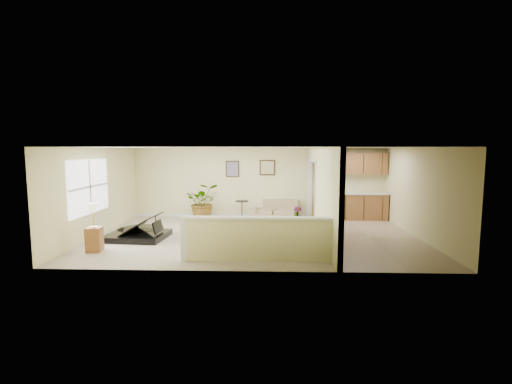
{
  "coord_description": "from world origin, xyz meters",
  "views": [
    {
      "loc": [
        0.38,
        -10.24,
        2.46
      ],
      "look_at": [
        -0.01,
        0.4,
        1.22
      ],
      "focal_mm": 26.0,
      "sensor_mm": 36.0,
      "label": 1
    }
  ],
  "objects_px": {
    "piano_bench": "(206,229)",
    "small_plant": "(297,216)",
    "lamp_stand": "(94,231)",
    "palm_plant": "(203,202)",
    "piano": "(137,216)",
    "loveseat": "(275,209)",
    "accent_table": "(242,207)"
  },
  "relations": [
    {
      "from": "piano_bench",
      "to": "palm_plant",
      "type": "height_order",
      "value": "palm_plant"
    },
    {
      "from": "palm_plant",
      "to": "lamp_stand",
      "type": "xyz_separation_m",
      "value": [
        -1.93,
        -4.02,
        -0.14
      ]
    },
    {
      "from": "lamp_stand",
      "to": "loveseat",
      "type": "bearing_deg",
      "value": 44.6
    },
    {
      "from": "piano_bench",
      "to": "loveseat",
      "type": "relative_size",
      "value": 0.46
    },
    {
      "from": "piano_bench",
      "to": "palm_plant",
      "type": "relative_size",
      "value": 0.6
    },
    {
      "from": "piano",
      "to": "palm_plant",
      "type": "relative_size",
      "value": 1.46
    },
    {
      "from": "piano",
      "to": "small_plant",
      "type": "bearing_deg",
      "value": 30.28
    },
    {
      "from": "piano",
      "to": "palm_plant",
      "type": "height_order",
      "value": "piano"
    },
    {
      "from": "palm_plant",
      "to": "small_plant",
      "type": "xyz_separation_m",
      "value": [
        3.23,
        -0.32,
        -0.4
      ]
    },
    {
      "from": "piano",
      "to": "small_plant",
      "type": "distance_m",
      "value": 5.16
    },
    {
      "from": "lamp_stand",
      "to": "palm_plant",
      "type": "bearing_deg",
      "value": 64.38
    },
    {
      "from": "piano_bench",
      "to": "accent_table",
      "type": "height_order",
      "value": "accent_table"
    },
    {
      "from": "accent_table",
      "to": "palm_plant",
      "type": "bearing_deg",
      "value": -171.59
    },
    {
      "from": "loveseat",
      "to": "lamp_stand",
      "type": "height_order",
      "value": "lamp_stand"
    },
    {
      "from": "piano",
      "to": "lamp_stand",
      "type": "distance_m",
      "value": 1.54
    },
    {
      "from": "loveseat",
      "to": "piano_bench",
      "type": "bearing_deg",
      "value": -109.0
    },
    {
      "from": "piano_bench",
      "to": "small_plant",
      "type": "distance_m",
      "value": 3.57
    },
    {
      "from": "piano_bench",
      "to": "accent_table",
      "type": "distance_m",
      "value": 2.97
    },
    {
      "from": "small_plant",
      "to": "lamp_stand",
      "type": "relative_size",
      "value": 0.47
    },
    {
      "from": "small_plant",
      "to": "palm_plant",
      "type": "bearing_deg",
      "value": 174.39
    },
    {
      "from": "lamp_stand",
      "to": "piano",
      "type": "bearing_deg",
      "value": 69.23
    },
    {
      "from": "piano",
      "to": "small_plant",
      "type": "relative_size",
      "value": 3.58
    },
    {
      "from": "piano",
      "to": "accent_table",
      "type": "xyz_separation_m",
      "value": [
        2.71,
        2.78,
        -0.19
      ]
    },
    {
      "from": "accent_table",
      "to": "lamp_stand",
      "type": "bearing_deg",
      "value": -127.66
    },
    {
      "from": "accent_table",
      "to": "piano",
      "type": "bearing_deg",
      "value": -134.26
    },
    {
      "from": "loveseat",
      "to": "small_plant",
      "type": "height_order",
      "value": "loveseat"
    },
    {
      "from": "piano",
      "to": "small_plant",
      "type": "xyz_separation_m",
      "value": [
        4.62,
        2.27,
        -0.38
      ]
    },
    {
      "from": "palm_plant",
      "to": "lamp_stand",
      "type": "height_order",
      "value": "palm_plant"
    },
    {
      "from": "piano",
      "to": "accent_table",
      "type": "bearing_deg",
      "value": 49.85
    },
    {
      "from": "piano_bench",
      "to": "small_plant",
      "type": "relative_size",
      "value": 1.47
    },
    {
      "from": "lamp_stand",
      "to": "accent_table",
      "type": "bearing_deg",
      "value": 52.34
    },
    {
      "from": "piano",
      "to": "lamp_stand",
      "type": "height_order",
      "value": "piano"
    }
  ]
}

